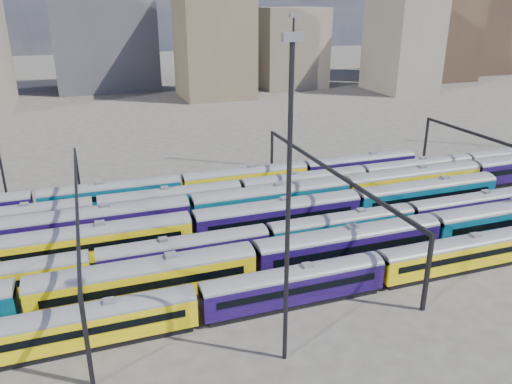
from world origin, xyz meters
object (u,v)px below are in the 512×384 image
object	(u,v)px
rake_2	(185,249)
mast_2	(288,201)
rake_0	(294,282)
rake_1	(349,242)

from	to	relation	value
rake_2	mast_2	distance (m)	21.06
rake_0	rake_2	distance (m)	13.10
mast_2	rake_1	bearing A→B (deg)	43.87
rake_0	rake_1	bearing A→B (deg)	30.00
rake_0	rake_2	bearing A→B (deg)	130.24
rake_0	mast_2	bearing A→B (deg)	-118.63
rake_1	mast_2	xyz separation A→B (m)	(-12.48, -12.00, 11.13)
rake_1	rake_2	world-z (taller)	rake_1
rake_1	mast_2	bearing A→B (deg)	-136.13
rake_0	rake_1	world-z (taller)	rake_1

